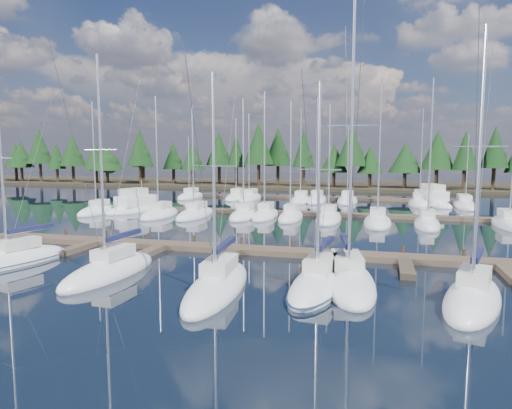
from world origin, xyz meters
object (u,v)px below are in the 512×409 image
(front_sailboat_2, at_px, (110,271))
(motor_yacht_right, at_px, (431,201))
(front_sailboat_4, at_px, (319,283))
(main_dock, at_px, (235,251))
(front_sailboat_3, at_px, (218,286))
(front_sailboat_1, at_px, (14,260))
(motor_yacht_left, at_px, (137,207))
(front_sailboat_5, at_px, (347,280))
(front_sailboat_6, at_px, (473,298))

(front_sailboat_2, height_order, motor_yacht_right, front_sailboat_2)
(front_sailboat_2, height_order, front_sailboat_4, front_sailboat_2)
(main_dock, xyz_separation_m, front_sailboat_4, (7.12, -7.16, 0.07))
(front_sailboat_4, xyz_separation_m, motor_yacht_right, (10.55, 45.12, 0.27))
(front_sailboat_4, bearing_deg, motor_yacht_right, 76.83)
(front_sailboat_3, bearing_deg, motor_yacht_right, 71.46)
(main_dock, height_order, front_sailboat_4, front_sailboat_4)
(front_sailboat_1, xyz_separation_m, front_sailboat_3, (15.35, -2.17, -0.01))
(front_sailboat_1, distance_m, motor_yacht_left, 28.24)
(front_sailboat_5, distance_m, motor_yacht_left, 39.03)
(front_sailboat_4, height_order, front_sailboat_5, front_sailboat_5)
(front_sailboat_6, bearing_deg, motor_yacht_right, 86.42)
(front_sailboat_3, distance_m, front_sailboat_5, 7.35)
(front_sailboat_1, xyz_separation_m, front_sailboat_4, (20.59, -0.18, -0.01))
(front_sailboat_3, height_order, motor_yacht_left, front_sailboat_3)
(motor_yacht_left, relative_size, motor_yacht_right, 0.98)
(front_sailboat_2, distance_m, front_sailboat_5, 14.26)
(main_dock, bearing_deg, front_sailboat_6, -28.29)
(front_sailboat_4, xyz_separation_m, front_sailboat_5, (1.48, 0.98, 0.03))
(main_dock, height_order, front_sailboat_2, front_sailboat_2)
(front_sailboat_5, height_order, motor_yacht_left, front_sailboat_5)
(front_sailboat_1, relative_size, motor_yacht_right, 1.22)
(front_sailboat_6, bearing_deg, front_sailboat_4, 174.01)
(main_dock, height_order, motor_yacht_right, motor_yacht_right)
(front_sailboat_6, height_order, motor_yacht_right, front_sailboat_6)
(front_sailboat_1, relative_size, front_sailboat_5, 0.80)
(motor_yacht_left, bearing_deg, main_dock, -45.98)
(main_dock, bearing_deg, front_sailboat_3, -78.40)
(front_sailboat_4, relative_size, motor_yacht_right, 1.13)
(front_sailboat_3, height_order, front_sailboat_6, front_sailboat_6)
(front_sailboat_3, bearing_deg, front_sailboat_6, 5.22)
(front_sailboat_5, relative_size, motor_yacht_right, 1.53)
(motor_yacht_right, bearing_deg, front_sailboat_6, -93.58)
(main_dock, distance_m, front_sailboat_1, 15.17)
(main_dock, xyz_separation_m, motor_yacht_left, (-19.84, 20.53, 0.33))
(motor_yacht_left, bearing_deg, front_sailboat_4, -45.77)
(front_sailboat_2, bearing_deg, front_sailboat_4, 2.95)
(front_sailboat_1, relative_size, front_sailboat_2, 0.93)
(front_sailboat_6, xyz_separation_m, motor_yacht_right, (2.87, 45.93, 0.25))
(front_sailboat_4, distance_m, motor_yacht_right, 46.34)
(front_sailboat_5, bearing_deg, front_sailboat_1, -177.94)
(front_sailboat_1, bearing_deg, front_sailboat_4, -0.51)
(front_sailboat_1, height_order, front_sailboat_4, front_sailboat_1)
(front_sailboat_2, relative_size, front_sailboat_4, 1.16)
(main_dock, relative_size, front_sailboat_3, 3.58)
(front_sailboat_3, relative_size, motor_yacht_left, 1.19)
(front_sailboat_1, distance_m, front_sailboat_3, 15.50)
(front_sailboat_2, bearing_deg, main_dock, 54.57)
(main_dock, relative_size, front_sailboat_5, 2.72)
(front_sailboat_2, height_order, front_sailboat_3, front_sailboat_2)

